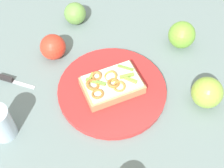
% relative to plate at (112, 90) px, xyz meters
% --- Properties ---
extents(ground_plane, '(2.00, 2.00, 0.00)m').
position_rel_plate_xyz_m(ground_plane, '(0.00, 0.00, -0.01)').
color(ground_plane, slate).
rests_on(ground_plane, ground).
extents(plate, '(0.30, 0.30, 0.02)m').
position_rel_plate_xyz_m(plate, '(0.00, 0.00, 0.00)').
color(plate, red).
rests_on(plate, ground_plane).
extents(sandwich, '(0.12, 0.16, 0.05)m').
position_rel_plate_xyz_m(sandwich, '(0.00, -0.00, 0.03)').
color(sandwich, tan).
rests_on(sandwich, plate).
extents(apple_0, '(0.10, 0.10, 0.07)m').
position_rel_plate_xyz_m(apple_0, '(-0.30, -0.02, 0.03)').
color(apple_0, '#689D45').
rests_on(apple_0, ground_plane).
extents(apple_1, '(0.10, 0.10, 0.08)m').
position_rel_plate_xyz_m(apple_1, '(0.11, 0.23, 0.03)').
color(apple_1, '#8FBA3F').
rests_on(apple_1, ground_plane).
extents(apple_2, '(0.12, 0.12, 0.08)m').
position_rel_plate_xyz_m(apple_2, '(-0.10, 0.26, 0.03)').
color(apple_2, '#73B438').
rests_on(apple_2, ground_plane).
extents(apple_3, '(0.10, 0.10, 0.08)m').
position_rel_plate_xyz_m(apple_3, '(-0.18, -0.12, 0.03)').
color(apple_3, red).
rests_on(apple_3, ground_plane).
extents(drinking_glass, '(0.06, 0.06, 0.10)m').
position_rel_plate_xyz_m(drinking_glass, '(0.04, -0.30, 0.04)').
color(drinking_glass, silver).
rests_on(drinking_glass, ground_plane).
extents(knife, '(0.08, 0.10, 0.01)m').
position_rel_plate_xyz_m(knife, '(-0.13, -0.26, -0.00)').
color(knife, silver).
rests_on(knife, ground_plane).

